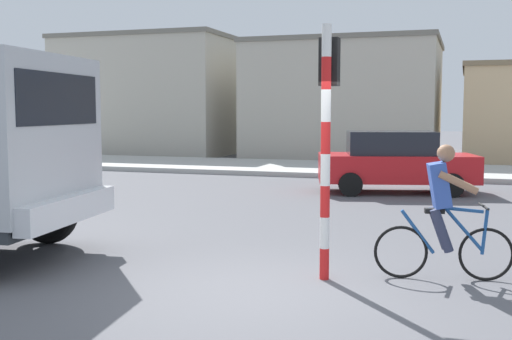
% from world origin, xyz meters
% --- Properties ---
extents(ground_plane, '(120.00, 120.00, 0.00)m').
position_xyz_m(ground_plane, '(0.00, 0.00, 0.00)').
color(ground_plane, '#56565B').
extents(sidewalk_far, '(80.00, 5.00, 0.16)m').
position_xyz_m(sidewalk_far, '(0.00, 15.04, 0.08)').
color(sidewalk_far, '#ADADA8').
rests_on(sidewalk_far, ground).
extents(cyclist, '(1.71, 0.56, 1.72)m').
position_xyz_m(cyclist, '(2.12, 1.25, 0.86)').
color(cyclist, black).
rests_on(cyclist, ground).
extents(traffic_light_pole, '(0.24, 0.43, 3.20)m').
position_xyz_m(traffic_light_pole, '(0.70, 0.88, 2.07)').
color(traffic_light_pole, red).
rests_on(traffic_light_pole, ground).
extents(car_red_near, '(4.29, 2.62, 1.60)m').
position_xyz_m(car_red_near, '(0.63, 9.73, 0.82)').
color(car_red_near, red).
rests_on(car_red_near, ground).
extents(building_corner_left, '(8.27, 7.15, 5.69)m').
position_xyz_m(building_corner_left, '(-12.38, 21.85, 2.85)').
color(building_corner_left, '#B2AD9E').
rests_on(building_corner_left, ground).
extents(building_mid_block, '(8.24, 7.12, 5.20)m').
position_xyz_m(building_mid_block, '(-2.85, 21.79, 2.60)').
color(building_mid_block, '#B2AD9E').
rests_on(building_mid_block, ground).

